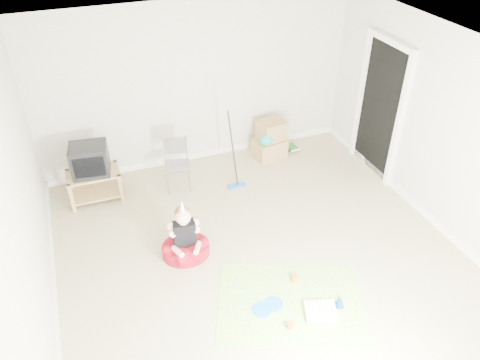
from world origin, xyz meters
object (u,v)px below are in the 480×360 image
object	(u,v)px
crt_tv	(90,160)
folding_chair	(177,166)
tv_stand	(95,183)
cardboard_boxes	(270,140)
birthday_cake	(320,312)
seated_woman	(185,243)

from	to	relation	value
crt_tv	folding_chair	distance (m)	1.25
tv_stand	crt_tv	bearing A→B (deg)	116.57
cardboard_boxes	birthday_cake	world-z (taller)	cardboard_boxes
folding_chair	cardboard_boxes	xyz separation A→B (m)	(1.67, 0.32, -0.09)
crt_tv	birthday_cake	world-z (taller)	crt_tv
tv_stand	seated_woman	size ratio (longest dim) A/B	0.87
tv_stand	cardboard_boxes	size ratio (longest dim) A/B	1.18
birthday_cake	seated_woman	bearing A→B (deg)	127.89
crt_tv	seated_woman	world-z (taller)	crt_tv
tv_stand	crt_tv	xyz separation A→B (m)	(-0.00, 0.00, 0.41)
crt_tv	folding_chair	xyz separation A→B (m)	(1.21, -0.14, -0.30)
cardboard_boxes	seated_woman	size ratio (longest dim) A/B	0.74
crt_tv	folding_chair	size ratio (longest dim) A/B	0.64
folding_chair	birthday_cake	world-z (taller)	folding_chair
tv_stand	seated_woman	xyz separation A→B (m)	(0.91, -1.62, -0.09)
seated_woman	folding_chair	bearing A→B (deg)	78.69
crt_tv	folding_chair	world-z (taller)	crt_tv
crt_tv	cardboard_boxes	bearing A→B (deg)	11.26
folding_chair	crt_tv	bearing A→B (deg)	173.26
crt_tv	cardboard_boxes	world-z (taller)	crt_tv
tv_stand	birthday_cake	distance (m)	3.71
seated_woman	birthday_cake	world-z (taller)	seated_woman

